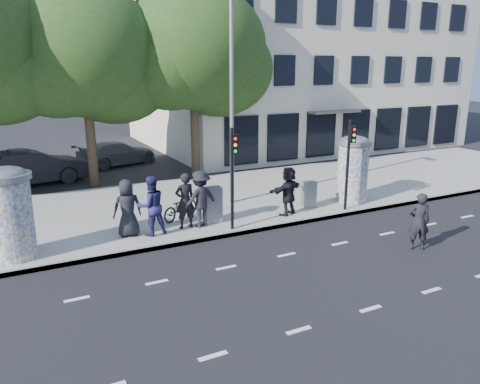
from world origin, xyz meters
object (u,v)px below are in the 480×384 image
ped_a (127,208)px  bicycle (180,207)px  ped_d (200,199)px  man_road (419,221)px  traffic_pole_far (349,156)px  ped_b (185,201)px  traffic_pole_near (233,169)px  car_mid (31,168)px  cabinet_left (213,205)px  car_right (117,153)px  street_lamp (232,84)px  ad_column_left (10,211)px  cabinet_right (309,194)px  ad_column_right (353,167)px  ped_c (151,206)px  ped_f (288,191)px

ped_a → bicycle: ped_a is taller
ped_d → man_road: bearing=131.0°
ped_a → ped_d: 2.43m
traffic_pole_far → ped_b: (-6.16, 0.86, -1.13)m
man_road → bicycle: size_ratio=1.04×
traffic_pole_near → car_mid: (-5.49, 10.28, -1.40)m
ped_b → car_mid: size_ratio=0.38×
ped_d → bicycle: 1.23m
cabinet_left → car_right: 12.09m
ped_a → ped_b: 1.91m
traffic_pole_near → man_road: traffic_pole_near is taller
traffic_pole_near → ped_d: (-0.84, 0.78, -1.11)m
street_lamp → ped_d: bearing=-137.3°
street_lamp → ped_b: size_ratio=4.20×
ad_column_left → car_right: bearing=65.1°
traffic_pole_near → ped_d: size_ratio=1.75×
ped_d → cabinet_left: ped_d is taller
bicycle → cabinet_right: cabinet_right is taller
man_road → cabinet_right: man_road is taller
ped_b → cabinet_right: 5.13m
street_lamp → ped_b: bearing=-144.4°
ad_column_right → bicycle: (-6.98, 0.94, -0.94)m
ped_a → car_right: 12.33m
street_lamp → ped_c: 5.79m
cabinet_right → ped_d: bearing=-173.8°
ad_column_left → ped_d: 5.78m
traffic_pole_near → ad_column_right: bearing=8.9°
ped_f → car_right: ped_f is taller
traffic_pole_far → ped_d: traffic_pole_far is taller
cabinet_left → cabinet_right: (4.04, -0.06, -0.12)m
cabinet_right → traffic_pole_far: bearing=-38.7°
ad_column_left → ped_a: 3.39m
ped_c → ad_column_right: bearing=175.4°
ped_d → cabinet_right: ped_d is taller
traffic_pole_far → man_road: size_ratio=1.90×
ped_c → cabinet_right: ped_c is taller
cabinet_left → ped_d: bearing=-151.0°
man_road → car_right: size_ratio=0.39×
ped_c → bicycle: (1.38, 1.11, -0.53)m
traffic_pole_near → cabinet_left: bearing=105.8°
ad_column_left → ped_f: ad_column_left is taller
traffic_pole_near → cabinet_right: 4.18m
traffic_pole_far → ped_a: (-8.06, 1.00, -1.15)m
ped_a → traffic_pole_near: bearing=164.8°
traffic_pole_near → street_lamp: street_lamp is taller
street_lamp → car_right: street_lamp is taller
traffic_pole_far → ped_f: size_ratio=1.89×
car_mid → traffic_pole_near: bearing=-162.3°
traffic_pole_far → car_mid: 14.61m
cabinet_left → traffic_pole_far: bearing=-5.8°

